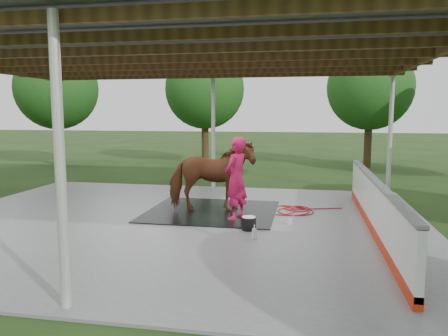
% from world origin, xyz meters
% --- Properties ---
extents(ground, '(100.00, 100.00, 0.00)m').
position_xyz_m(ground, '(0.00, 0.00, 0.00)').
color(ground, '#1E3814').
extents(concrete_slab, '(12.00, 10.00, 0.05)m').
position_xyz_m(concrete_slab, '(0.00, 0.00, 0.03)').
color(concrete_slab, slate).
rests_on(concrete_slab, ground).
extents(pavilion_structure, '(12.60, 10.60, 4.05)m').
position_xyz_m(pavilion_structure, '(0.00, -0.00, 3.97)').
color(pavilion_structure, beige).
rests_on(pavilion_structure, ground).
extents(dasher_board, '(0.16, 8.00, 1.15)m').
position_xyz_m(dasher_board, '(4.60, 0.00, 0.59)').
color(dasher_board, red).
rests_on(dasher_board, concrete_slab).
extents(tree_belt, '(28.00, 28.00, 5.80)m').
position_xyz_m(tree_belt, '(0.30, 0.90, 3.79)').
color(tree_belt, '#382314').
rests_on(tree_belt, ground).
extents(rubber_mat, '(3.32, 3.11, 0.02)m').
position_xyz_m(rubber_mat, '(0.71, 1.18, 0.06)').
color(rubber_mat, black).
rests_on(rubber_mat, concrete_slab).
extents(horse, '(2.37, 1.61, 1.84)m').
position_xyz_m(horse, '(0.71, 1.18, 0.99)').
color(horse, brown).
rests_on(horse, rubber_mat).
extents(handler, '(0.73, 0.86, 2.01)m').
position_xyz_m(handler, '(1.46, 0.49, 1.05)').
color(handler, '#CC154E').
rests_on(handler, concrete_slab).
extents(wash_bucket, '(0.32, 0.32, 0.30)m').
position_xyz_m(wash_bucket, '(1.90, -0.42, 0.20)').
color(wash_bucket, black).
rests_on(wash_bucket, concrete_slab).
extents(soap_bottle_a, '(0.14, 0.15, 0.29)m').
position_xyz_m(soap_bottle_a, '(2.10, -1.08, 0.19)').
color(soap_bottle_a, silver).
rests_on(soap_bottle_a, concrete_slab).
extents(soap_bottle_b, '(0.11, 0.11, 0.20)m').
position_xyz_m(soap_bottle_b, '(2.77, 0.22, 0.15)').
color(soap_bottle_b, '#338CD8').
rests_on(soap_bottle_b, concrete_slab).
extents(hose_coil, '(2.35, 1.21, 0.02)m').
position_xyz_m(hose_coil, '(2.63, 1.66, 0.06)').
color(hose_coil, '#9F0B14').
rests_on(hose_coil, concrete_slab).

